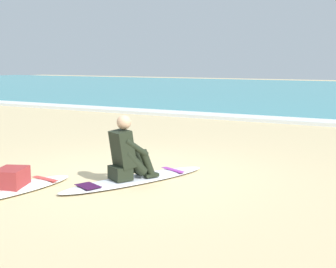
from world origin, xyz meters
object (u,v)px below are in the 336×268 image
(surfboard_main, at_px, (136,179))
(surfer_seated, at_px, (127,154))
(surfboard_spare_near, at_px, (14,189))
(beach_bag, at_px, (12,180))

(surfboard_main, bearing_deg, surfer_seated, -108.41)
(surfer_seated, height_order, surfboard_spare_near, surfer_seated)
(surfer_seated, bearing_deg, surfboard_main, 71.59)
(surfboard_main, bearing_deg, beach_bag, -134.41)
(surfboard_spare_near, relative_size, beach_bag, 4.17)
(surfboard_main, distance_m, beach_bag, 1.78)
(surfboard_main, xyz_separation_m, beach_bag, (-1.24, -1.27, 0.12))
(surfboard_main, relative_size, beach_bag, 5.36)
(surfboard_spare_near, bearing_deg, surfboard_main, 47.46)
(surfer_seated, relative_size, beach_bag, 1.97)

